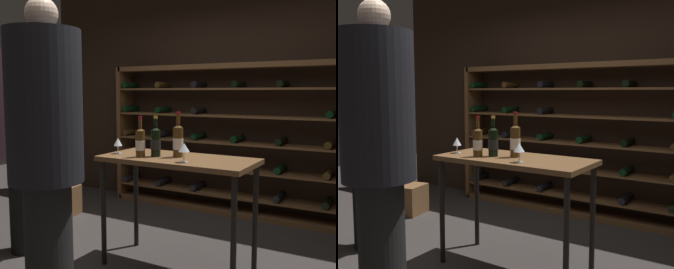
% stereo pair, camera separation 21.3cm
% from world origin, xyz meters
% --- Properties ---
extents(back_wall, '(5.61, 0.10, 2.90)m').
position_xyz_m(back_wall, '(0.00, 2.07, 1.45)').
color(back_wall, '#332319').
rests_on(back_wall, ground).
extents(wine_rack, '(3.33, 0.32, 1.79)m').
position_xyz_m(wine_rack, '(0.13, 1.86, 0.89)').
color(wine_rack, brown).
rests_on(wine_rack, ground).
extents(tasting_table, '(1.26, 0.58, 0.94)m').
position_xyz_m(tasting_table, '(0.25, 0.20, 0.83)').
color(tasting_table, brown).
rests_on(tasting_table, ground).
extents(person_guest_blue_shirt, '(0.43, 0.43, 2.01)m').
position_xyz_m(person_guest_blue_shirt, '(-1.13, -0.18, 1.12)').
color(person_guest_blue_shirt, black).
rests_on(person_guest_blue_shirt, ground).
extents(person_host_in_suit, '(0.47, 0.47, 2.04)m').
position_xyz_m(person_host_in_suit, '(-0.15, -0.81, 1.13)').
color(person_host_in_suit, black).
rests_on(person_host_in_suit, ground).
extents(wine_crate, '(0.53, 0.42, 0.35)m').
position_xyz_m(wine_crate, '(-1.70, 0.76, 0.17)').
color(wine_crate, brown).
rests_on(wine_crate, ground).
extents(wine_bottle_red_label, '(0.08, 0.08, 0.33)m').
position_xyz_m(wine_bottle_red_label, '(-0.02, 0.06, 1.06)').
color(wine_bottle_red_label, '#4C3314').
rests_on(wine_bottle_red_label, tasting_table).
extents(wine_bottle_black_capsule, '(0.08, 0.08, 0.33)m').
position_xyz_m(wine_bottle_black_capsule, '(0.07, 0.15, 1.06)').
color(wine_bottle_black_capsule, black).
rests_on(wine_bottle_black_capsule, tasting_table).
extents(wine_bottle_green_slim, '(0.09, 0.09, 0.37)m').
position_xyz_m(wine_bottle_green_slim, '(0.24, 0.22, 1.07)').
color(wine_bottle_green_slim, '#4C3314').
rests_on(wine_bottle_green_slim, tasting_table).
extents(wine_glass_stemmed_right, '(0.07, 0.07, 0.14)m').
position_xyz_m(wine_glass_stemmed_right, '(-0.29, 0.11, 1.03)').
color(wine_glass_stemmed_right, silver).
rests_on(wine_glass_stemmed_right, tasting_table).
extents(wine_glass_stemmed_center, '(0.09, 0.09, 0.15)m').
position_xyz_m(wine_glass_stemmed_center, '(0.40, 0.03, 1.04)').
color(wine_glass_stemmed_center, silver).
rests_on(wine_glass_stemmed_center, tasting_table).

